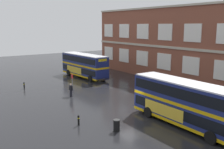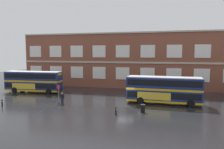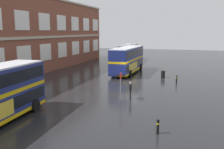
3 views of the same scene
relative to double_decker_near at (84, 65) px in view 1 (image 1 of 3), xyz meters
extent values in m
plane|color=black|center=(19.33, -3.11, -2.15)|extent=(120.00, 120.00, 0.00)
cube|color=#B2A893|center=(18.36, 8.81, 3.47)|extent=(52.61, 0.16, 0.36)
cube|color=#B2A893|center=(18.36, 8.84, 9.70)|extent=(52.61, 0.28, 0.30)
cube|color=silver|center=(-5.31, 8.83, 1.13)|extent=(2.95, 0.12, 2.57)
cube|color=silver|center=(-0.05, 8.83, 1.13)|extent=(2.95, 0.12, 2.57)
cube|color=silver|center=(5.21, 8.83, 1.13)|extent=(2.95, 0.12, 2.57)
cube|color=silver|center=(10.47, 8.83, 1.13)|extent=(2.95, 0.12, 2.57)
cube|color=silver|center=(15.73, 8.83, 1.13)|extent=(2.95, 0.12, 2.57)
cube|color=silver|center=(20.99, 8.83, 1.13)|extent=(2.95, 0.12, 2.57)
cube|color=silver|center=(-5.31, 8.83, 5.81)|extent=(2.95, 0.12, 2.57)
cube|color=silver|center=(-0.05, 8.83, 5.81)|extent=(2.95, 0.12, 2.57)
cube|color=silver|center=(5.21, 8.83, 5.81)|extent=(2.95, 0.12, 2.57)
cube|color=silver|center=(10.47, 8.83, 5.81)|extent=(2.95, 0.12, 2.57)
cube|color=silver|center=(15.73, 8.83, 5.81)|extent=(2.95, 0.12, 2.57)
cube|color=navy|center=(0.00, 0.00, -0.92)|extent=(11.13, 3.21, 1.75)
cube|color=black|center=(0.00, 0.00, -0.71)|extent=(10.70, 3.23, 0.90)
cube|color=gold|center=(0.00, 0.00, 0.10)|extent=(11.13, 3.21, 0.30)
cube|color=navy|center=(0.00, 0.00, 1.03)|extent=(11.13, 3.21, 1.55)
cube|color=black|center=(0.00, 0.00, 1.10)|extent=(10.70, 3.23, 0.90)
cube|color=gold|center=(0.00, 0.00, -1.66)|extent=(11.14, 3.23, 0.28)
cube|color=silver|center=(0.00, 0.00, 1.86)|extent=(10.91, 3.10, 0.12)
cube|color=gold|center=(-1.24, -1.37, -0.84)|extent=(4.83, 0.32, 1.10)
cube|color=yellow|center=(5.46, 0.33, 1.45)|extent=(0.16, 1.66, 0.40)
cylinder|color=black|center=(3.92, -1.04, -1.63)|extent=(1.06, 0.38, 1.04)
cylinder|color=black|center=(3.76, 1.51, -1.63)|extent=(1.06, 0.38, 1.04)
cylinder|color=black|center=(-3.22, -1.47, -1.63)|extent=(1.06, 0.38, 1.04)
cylinder|color=black|center=(-3.37, 1.07, -1.63)|extent=(1.06, 0.38, 1.04)
cube|color=navy|center=(24.80, -3.47, -0.92)|extent=(11.04, 2.75, 1.75)
cube|color=black|center=(24.80, -3.47, -0.71)|extent=(10.61, 2.78, 0.90)
cube|color=gold|center=(24.80, -3.47, 0.10)|extent=(11.04, 2.75, 0.30)
cube|color=navy|center=(24.80, -3.47, 1.03)|extent=(11.04, 2.75, 1.55)
cube|color=black|center=(24.80, -3.47, 1.10)|extent=(10.61, 2.78, 0.90)
cube|color=gold|center=(24.80, -3.47, -1.66)|extent=(11.05, 2.77, 0.28)
cube|color=silver|center=(24.80, -3.47, 1.86)|extent=(10.82, 2.64, 0.12)
cube|color=gold|center=(23.45, -4.74, -0.84)|extent=(4.84, 0.12, 1.10)
cylinder|color=black|center=(28.62, -4.82, -1.63)|extent=(1.05, 0.34, 1.04)
cylinder|color=black|center=(21.47, -4.69, -1.63)|extent=(1.05, 0.34, 1.04)
cylinder|color=black|center=(21.52, -2.14, -1.63)|extent=(1.05, 0.34, 1.04)
cylinder|color=black|center=(10.21, -7.52, -1.72)|extent=(0.20, 0.20, 0.85)
cylinder|color=black|center=(10.01, -7.57, -1.72)|extent=(0.20, 0.20, 0.85)
cube|color=black|center=(10.11, -7.54, -1.00)|extent=(0.45, 0.34, 0.60)
cylinder|color=black|center=(10.36, -7.47, -1.03)|extent=(0.14, 0.14, 0.57)
cylinder|color=black|center=(9.86, -7.61, -1.03)|extent=(0.14, 0.14, 0.57)
sphere|color=tan|center=(10.11, -7.54, -0.56)|extent=(0.22, 0.22, 0.22)
cylinder|color=slate|center=(9.13, -6.84, -0.80)|extent=(0.10, 0.10, 2.70)
cube|color=red|center=(9.13, -6.86, 0.27)|extent=(0.44, 0.04, 0.56)
cylinder|color=black|center=(22.45, -9.29, -1.67)|extent=(0.56, 0.56, 0.95)
cylinder|color=black|center=(22.45, -9.29, -1.16)|extent=(0.60, 0.60, 0.08)
cylinder|color=black|center=(2.50, -11.25, -1.67)|extent=(0.18, 0.18, 0.95)
cylinder|color=yellow|center=(2.50, -11.25, -1.47)|extent=(0.19, 0.19, 0.08)
cylinder|color=black|center=(19.40, -11.36, -1.67)|extent=(0.18, 0.18, 0.95)
cylinder|color=yellow|center=(19.40, -11.36, -1.47)|extent=(0.19, 0.19, 0.08)
camera|label=1|loc=(39.53, -21.74, 6.85)|focal=41.62mm
camera|label=2|loc=(26.04, -37.59, 5.47)|focal=35.95mm
camera|label=3|loc=(-12.77, -13.11, 4.38)|focal=39.75mm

